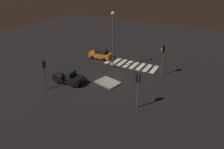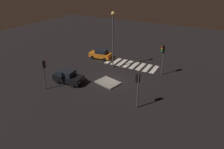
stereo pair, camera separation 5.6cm
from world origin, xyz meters
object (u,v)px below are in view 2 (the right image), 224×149
Objects in this scene: traffic_light_west at (138,83)px; street_lamp at (113,32)px; traffic_light_north at (44,68)px; traffic_island at (108,82)px; traffic_light_south at (163,53)px; car_black at (68,77)px; car_orange at (101,54)px.

street_lamp is (7.65, -8.39, 2.74)m from traffic_light_west.
traffic_light_north is at bearing 46.73° from traffic_light_west.
traffic_island is at bearing -3.47° from traffic_light_north.
traffic_light_south is (-5.63, -6.05, 3.42)m from traffic_island.
street_lamp is (-4.22, -10.32, 2.84)m from traffic_light_north.
street_lamp is at bearing -10.17° from traffic_light_west.
traffic_light_north is at bearing 67.78° from street_lamp.
traffic_island is at bearing 3.45° from traffic_light_south.
car_black is 1.04× the size of traffic_light_west.
car_black is 10.81m from traffic_light_west.
traffic_island is 9.43m from car_orange.
traffic_island is 0.77× the size of traffic_light_south.
car_black is at bearing 20.33° from traffic_light_north.
traffic_light_west is 0.47× the size of street_lamp.
traffic_light_south reaches higher than car_black.
car_black is at bearing 27.65° from traffic_island.
traffic_light_north is 12.02m from traffic_light_west.
car_orange reaches higher than traffic_island.
traffic_light_south is (-10.52, -8.61, 2.61)m from car_black.
traffic_light_west is at bearing 149.29° from traffic_island.
traffic_light_west reaches higher than traffic_light_north.
traffic_island is 8.67m from traffic_light_north.
traffic_light_west reaches higher than car_orange.
traffic_light_south is at bearing -0.14° from traffic_light_north.
traffic_light_north reaches higher than traffic_island.
car_orange is 15.88m from traffic_light_west.
traffic_light_west is at bearing -34.69° from traffic_light_north.
traffic_island is 7.93m from street_lamp.
car_black is at bearing 69.10° from street_lamp.
street_lamp is (7.62, 1.02, 2.38)m from traffic_light_south.
car_orange is 1.01× the size of traffic_light_north.
car_black is at bearing -4.30° from traffic_light_south.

